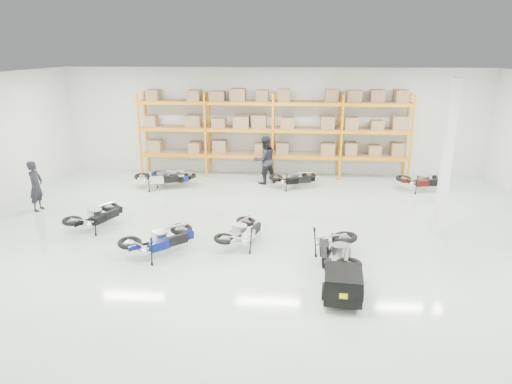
# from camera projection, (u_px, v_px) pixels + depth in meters

# --- Properties ---
(room) EXTENTS (18.00, 18.00, 18.00)m
(room) POSITION_uv_depth(u_px,v_px,m) (263.00, 159.00, 12.88)
(room) COLOR #B8CEBC
(room) RESTS_ON ground
(pallet_rack) EXTENTS (11.28, 0.98, 3.62)m
(pallet_rack) POSITION_uv_depth(u_px,v_px,m) (273.00, 123.00, 19.01)
(pallet_rack) COLOR orange
(pallet_rack) RESTS_ON ground
(structural_column) EXTENTS (0.25, 0.25, 4.50)m
(structural_column) POSITION_uv_depth(u_px,v_px,m) (447.00, 159.00, 12.96)
(structural_column) COLOR white
(structural_column) RESTS_ON ground
(moto_blue_centre) EXTENTS (1.94, 1.90, 1.18)m
(moto_blue_centre) POSITION_uv_depth(u_px,v_px,m) (160.00, 235.00, 12.01)
(moto_blue_centre) COLOR #070E4C
(moto_blue_centre) RESTS_ON ground
(moto_silver_left) EXTENTS (1.32, 1.85, 1.08)m
(moto_silver_left) POSITION_uv_depth(u_px,v_px,m) (242.00, 228.00, 12.59)
(moto_silver_left) COLOR silver
(moto_silver_left) RESTS_ON ground
(moto_black_far_left) EXTENTS (1.49, 1.91, 1.11)m
(moto_black_far_left) POSITION_uv_depth(u_px,v_px,m) (96.00, 212.00, 13.78)
(moto_black_far_left) COLOR black
(moto_black_far_left) RESTS_ON ground
(moto_touring_right) EXTENTS (1.08, 1.99, 1.25)m
(moto_touring_right) POSITION_uv_depth(u_px,v_px,m) (337.00, 246.00, 11.24)
(moto_touring_right) COLOR black
(moto_touring_right) RESTS_ON ground
(trailer) EXTENTS (0.89, 1.70, 0.70)m
(trailer) POSITION_uv_depth(u_px,v_px,m) (343.00, 284.00, 9.78)
(trailer) COLOR black
(trailer) RESTS_ON ground
(moto_back_a) EXTENTS (1.71, 1.01, 1.05)m
(moto_back_a) POSITION_uv_depth(u_px,v_px,m) (172.00, 174.00, 18.04)
(moto_back_a) COLOR navy
(moto_back_a) RESTS_ON ground
(moto_back_b) EXTENTS (1.97, 1.38, 1.16)m
(moto_back_b) POSITION_uv_depth(u_px,v_px,m) (161.00, 174.00, 17.78)
(moto_back_b) COLOR silver
(moto_back_b) RESTS_ON ground
(moto_back_c) EXTENTS (1.82, 1.30, 1.06)m
(moto_back_c) POSITION_uv_depth(u_px,v_px,m) (294.00, 176.00, 17.79)
(moto_back_c) COLOR black
(moto_back_c) RESTS_ON ground
(moto_back_d) EXTENTS (1.85, 1.11, 1.12)m
(moto_back_d) POSITION_uv_depth(u_px,v_px,m) (424.00, 177.00, 17.43)
(moto_back_d) COLOR #3A0E0B
(moto_back_d) RESTS_ON ground
(person_left) EXTENTS (0.41, 0.62, 1.70)m
(person_left) POSITION_uv_depth(u_px,v_px,m) (36.00, 186.00, 15.24)
(person_left) COLOR black
(person_left) RESTS_ON ground
(person_back) EXTENTS (1.19, 1.11, 1.95)m
(person_back) POSITION_uv_depth(u_px,v_px,m) (265.00, 160.00, 18.28)
(person_back) COLOR black
(person_back) RESTS_ON ground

